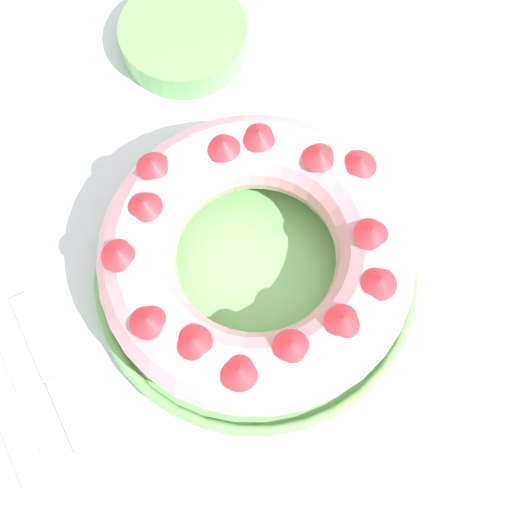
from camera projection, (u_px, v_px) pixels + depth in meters
The scene contains 7 objects.
ground_plane at pixel (257, 407), 1.48m from camera, with size 8.00×8.00×0.00m, color brown.
dining_table at pixel (258, 315), 0.87m from camera, with size 1.27×1.28×0.74m.
serving_dish at pixel (256, 273), 0.79m from camera, with size 0.36×0.36×0.02m.
bundt_cake at pixel (256, 256), 0.74m from camera, with size 0.33×0.33×0.09m.
fork at pixel (12, 364), 0.76m from camera, with size 0.02×0.20×0.01m.
cake_knife at pixel (54, 382), 0.76m from camera, with size 0.02×0.19×0.01m.
side_bowl at pixel (184, 38), 0.90m from camera, with size 0.16×0.16×0.04m, color #6BB760.
Camera 1 is at (-0.12, -0.22, 1.50)m, focal length 50.00 mm.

